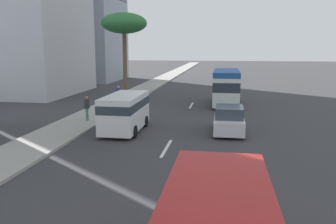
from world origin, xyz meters
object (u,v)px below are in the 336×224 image
object	(u,v)px
pedestrian_near_lamp	(118,94)
pedestrian_mid_block	(87,107)
car_third	(229,120)
minibus_fourth	(226,86)
palm_tree	(124,24)
van_second	(125,110)

from	to	relation	value
pedestrian_near_lamp	pedestrian_mid_block	world-z (taller)	pedestrian_near_lamp
car_third	minibus_fourth	bearing A→B (deg)	0.95
minibus_fourth	pedestrian_mid_block	size ratio (longest dim) A/B	3.91
pedestrian_near_lamp	palm_tree	xyz separation A→B (m)	(4.31, 0.60, 6.20)
van_second	pedestrian_mid_block	world-z (taller)	van_second
pedestrian_mid_block	palm_tree	xyz separation A→B (m)	(10.84, 0.35, 6.20)
van_second	minibus_fourth	world-z (taller)	minibus_fourth
van_second	palm_tree	world-z (taller)	palm_tree
minibus_fourth	pedestrian_near_lamp	xyz separation A→B (m)	(-2.62, 9.23, -0.61)
palm_tree	minibus_fourth	bearing A→B (deg)	-99.74
minibus_fourth	pedestrian_near_lamp	distance (m)	9.61
van_second	pedestrian_mid_block	size ratio (longest dim) A/B	2.85
van_second	minibus_fourth	bearing A→B (deg)	151.12
pedestrian_mid_block	palm_tree	distance (m)	12.49
palm_tree	pedestrian_near_lamp	bearing A→B (deg)	-172.02
minibus_fourth	pedestrian_near_lamp	size ratio (longest dim) A/B	3.90
car_third	van_second	bearing A→B (deg)	96.23
van_second	palm_tree	distance (m)	14.66
minibus_fourth	pedestrian_near_lamp	bearing A→B (deg)	105.87
van_second	car_third	world-z (taller)	van_second
car_third	pedestrian_mid_block	distance (m)	9.75
pedestrian_near_lamp	car_third	bearing A→B (deg)	-27.76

